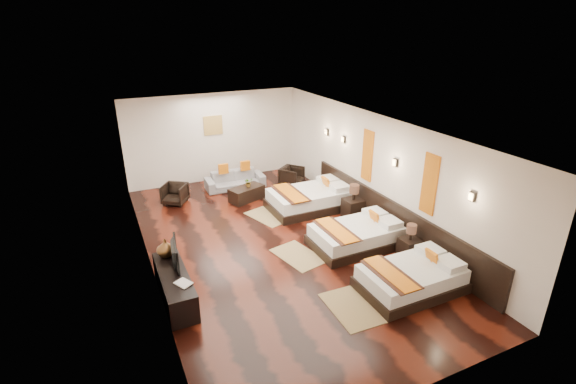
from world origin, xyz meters
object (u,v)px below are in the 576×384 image
figurine (165,248)px  bed_near (412,278)px  sofa (235,180)px  armchair_left (175,194)px  coffee_table (247,193)px  tv_console (175,286)px  nightstand_a (409,246)px  tv (172,254)px  bed_far (310,199)px  nightstand_b (353,206)px  armchair_right (292,176)px  table_plant (248,182)px  book (178,286)px  bed_mid (357,235)px

figurine → bed_near: bearing=-29.1°
sofa → armchair_left: size_ratio=2.83×
figurine → coffee_table: size_ratio=0.36×
coffee_table → tv_console: bearing=-126.3°
nightstand_a → tv: bearing=168.7°
bed_far → sofa: 2.73m
tv_console → armchair_left: armchair_left is taller
nightstand_b → coffee_table: 3.15m
figurine → sofa: bearing=56.2°
nightstand_a → armchair_left: (-4.07, 5.16, 0.01)m
sofa → coffee_table: sofa is taller
armchair_right → table_plant: table_plant is taller
tv_console → nightstand_a: bearing=-8.0°
nightstand_b → sofa: bearing=122.5°
nightstand_b → figurine: (-4.94, -0.85, 0.40)m
bed_near → coffee_table: 5.66m
nightstand_b → armchair_left: size_ratio=1.46×
bed_far → sofa: (-1.39, 2.35, -0.02)m
nightstand_a → armchair_right: nightstand_a is taller
table_plant → bed_near: bearing=-76.5°
bed_near → figurine: size_ratio=5.42×
figurine → bed_far: bearing=23.8°
bed_far → book: bed_far is taller
table_plant → sofa: bearing=93.9°
nightstand_a → tv: size_ratio=0.95×
table_plant → bed_mid: bearing=-70.0°
nightstand_b → table_plant: (-2.07, 2.32, 0.21)m
bed_far → table_plant: (-1.32, 1.31, 0.24)m
bed_mid → armchair_right: bearing=85.8°
bed_mid → tv: size_ratio=2.43×
bed_mid → armchair_left: 5.38m
tv → armchair_left: tv is taller
nightstand_b → tv_console: bearing=-162.9°
tv → figurine: 0.40m
bed_far → tv_console: (-4.20, -2.53, -0.01)m
bed_far → armchair_right: size_ratio=3.37×
book → bed_far: bearing=35.6°
figurine → armchair_right: 5.81m
nightstand_b → sofa: size_ratio=0.51×
nightstand_b → figurine: bearing=-170.3°
tv_console → figurine: (0.00, 0.67, 0.46)m
bed_mid → armchair_left: bearing=128.1°
bed_near → armchair_left: 6.96m
book → armchair_right: (4.50, 4.80, -0.27)m
armchair_right → bed_mid: bearing=-132.2°
tv_console → book: book is taller
bed_far → nightstand_b: size_ratio=2.37×
bed_mid → tv_console: size_ratio=1.14×
armchair_left → coffee_table: (1.93, -0.63, -0.09)m
armchair_left → table_plant: size_ratio=2.41×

